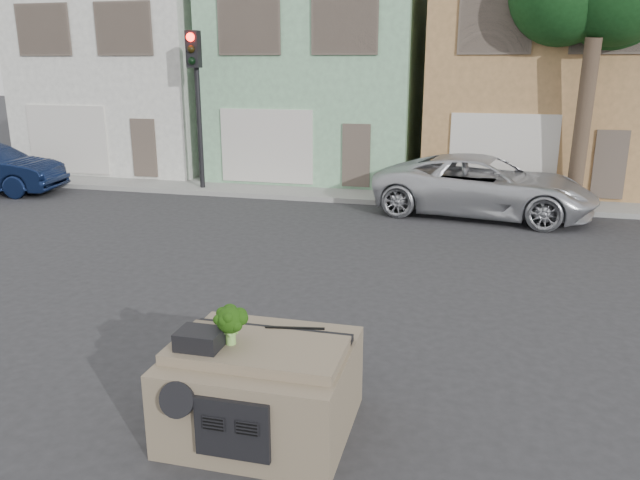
% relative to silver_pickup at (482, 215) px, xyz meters
% --- Properties ---
extents(ground_plane, '(120.00, 120.00, 0.00)m').
position_rel_silver_pickup_xyz_m(ground_plane, '(-2.44, -8.50, 0.00)').
color(ground_plane, '#303033').
rests_on(ground_plane, ground).
extents(sidewalk, '(40.00, 3.00, 0.15)m').
position_rel_silver_pickup_xyz_m(sidewalk, '(-2.44, 2.00, 0.07)').
color(sidewalk, gray).
rests_on(sidewalk, ground).
extents(townhouse_white, '(7.20, 8.20, 7.55)m').
position_rel_silver_pickup_xyz_m(townhouse_white, '(-13.44, 6.00, 3.77)').
color(townhouse_white, silver).
rests_on(townhouse_white, ground).
extents(townhouse_mint, '(7.20, 8.20, 7.55)m').
position_rel_silver_pickup_xyz_m(townhouse_mint, '(-5.94, 6.00, 3.77)').
color(townhouse_mint, '#89BE93').
rests_on(townhouse_mint, ground).
extents(townhouse_tan, '(7.20, 8.20, 7.55)m').
position_rel_silver_pickup_xyz_m(townhouse_tan, '(1.56, 6.00, 3.77)').
color(townhouse_tan, '#AC804E').
rests_on(townhouse_tan, ground).
extents(silver_pickup, '(6.29, 3.61, 1.65)m').
position_rel_silver_pickup_xyz_m(silver_pickup, '(0.00, 0.00, 0.00)').
color(silver_pickup, silver).
rests_on(silver_pickup, ground).
extents(traffic_signal, '(0.40, 0.40, 5.10)m').
position_rel_silver_pickup_xyz_m(traffic_signal, '(-8.94, 1.00, 2.55)').
color(traffic_signal, black).
rests_on(traffic_signal, ground).
extents(tree_near, '(4.40, 4.00, 8.50)m').
position_rel_silver_pickup_xyz_m(tree_near, '(2.56, 1.30, 4.25)').
color(tree_near, '#133B16').
rests_on(tree_near, ground).
extents(car_dashboard, '(2.00, 1.80, 1.12)m').
position_rel_silver_pickup_xyz_m(car_dashboard, '(-2.44, -11.50, 0.56)').
color(car_dashboard, '#7A6A54').
rests_on(car_dashboard, ground).
extents(instrument_hump, '(0.48, 0.38, 0.20)m').
position_rel_silver_pickup_xyz_m(instrument_hump, '(-3.02, -11.85, 1.22)').
color(instrument_hump, black).
rests_on(instrument_hump, car_dashboard).
extents(wiper_arm, '(0.69, 0.15, 0.02)m').
position_rel_silver_pickup_xyz_m(wiper_arm, '(-2.16, -11.12, 1.13)').
color(wiper_arm, black).
rests_on(wiper_arm, car_dashboard).
extents(broccoli, '(0.45, 0.45, 0.45)m').
position_rel_silver_pickup_xyz_m(broccoli, '(-2.73, -11.68, 1.34)').
color(broccoli, '#163509').
rests_on(broccoli, car_dashboard).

